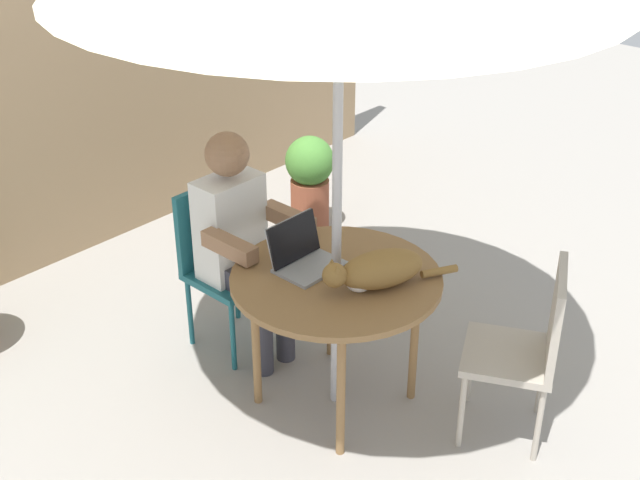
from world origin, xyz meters
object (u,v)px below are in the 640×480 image
object	(u,v)px
potted_plant_near_fence	(310,180)
person_seated	(240,236)
patio_table	(336,287)
laptop	(302,253)
cat	(376,270)
chair_empty	(530,342)
chair_occupied	(221,254)

from	to	relation	value
potted_plant_near_fence	person_seated	bearing A→B (deg)	-151.60
patio_table	laptop	bearing A→B (deg)	100.05
person_seated	cat	bearing A→B (deg)	-86.50
chair_empty	chair_occupied	bearing A→B (deg)	104.09
chair_empty	potted_plant_near_fence	size ratio (longest dim) A/B	1.31
laptop	potted_plant_near_fence	bearing A→B (deg)	41.71
chair_empty	person_seated	bearing A→B (deg)	105.56
chair_occupied	cat	size ratio (longest dim) A/B	1.50
patio_table	cat	distance (m)	0.25
chair_empty	potted_plant_near_fence	bearing A→B (deg)	68.53
chair_occupied	person_seated	size ratio (longest dim) A/B	0.72
chair_occupied	cat	bearing A→B (deg)	-87.05
laptop	cat	bearing A→B (deg)	-77.42
chair_empty	cat	size ratio (longest dim) A/B	1.50
chair_occupied	laptop	bearing A→B (deg)	-93.06
chair_occupied	person_seated	bearing A→B (deg)	-90.00
chair_occupied	chair_empty	bearing A→B (deg)	-75.91
patio_table	potted_plant_near_fence	distance (m)	1.82
person_seated	potted_plant_near_fence	distance (m)	1.43
patio_table	person_seated	xyz separation A→B (m)	(-0.00, 0.65, 0.04)
chair_empty	patio_table	bearing A→B (deg)	116.80
laptop	patio_table	bearing A→B (deg)	-79.95
patio_table	potted_plant_near_fence	xyz separation A→B (m)	(1.23, 1.31, -0.28)
chair_occupied	potted_plant_near_fence	bearing A→B (deg)	22.42
chair_occupied	cat	distance (m)	1.04
chair_occupied	cat	xyz separation A→B (m)	(0.05, -1.00, 0.28)
person_seated	laptop	size ratio (longest dim) A/B	4.06
chair_occupied	chair_empty	xyz separation A→B (m)	(0.40, -1.60, 0.00)
chair_empty	person_seated	size ratio (longest dim) A/B	0.72
cat	potted_plant_near_fence	xyz separation A→B (m)	(1.18, 1.50, -0.42)
chair_occupied	potted_plant_near_fence	distance (m)	1.34
chair_occupied	person_seated	xyz separation A→B (m)	(-0.00, -0.16, 0.17)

